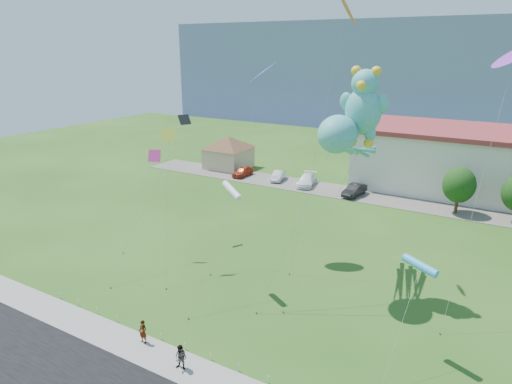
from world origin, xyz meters
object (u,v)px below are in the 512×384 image
pedestrian_left (143,332)px  parked_car_black (354,190)px  parked_car_silver (278,176)px  teddy_bear_kite (364,105)px  pavilion (228,149)px  parked_car_red (243,171)px  parked_car_white (307,180)px  pedestrian_right (181,358)px  octopus_kite (342,141)px

pedestrian_left → parked_car_black: bearing=84.1°
parked_car_silver → teddy_bear_kite: (18.97, -23.08, 13.51)m
pavilion → parked_car_red: bearing=-34.1°
pavilion → teddy_bear_kite: (29.08, -25.50, 11.20)m
parked_car_silver → pedestrian_left: bearing=-88.3°
teddy_bear_kite → parked_car_white: bearing=122.2°
pavilion → parked_car_white: pavilion is taller
pedestrian_left → pedestrian_right: (3.71, -0.75, 0.00)m
pedestrian_right → parked_car_red: pedestrian_right is taller
pedestrian_right → parked_car_red: 42.54m
parked_car_red → parked_car_black: (17.26, -0.64, 0.04)m
parked_car_black → teddy_bear_kite: size_ratio=0.26×
parked_car_silver → parked_car_black: 11.82m
pedestrian_left → octopus_kite: bearing=58.1°
pedestrian_right → parked_car_silver: bearing=101.7°
pavilion → teddy_bear_kite: 40.26m
pedestrian_right → teddy_bear_kite: teddy_bear_kite is taller
pedestrian_right → pavilion: bearing=112.3°
teddy_bear_kite → parked_car_red: bearing=137.5°
parked_car_silver → octopus_kite: octopus_kite is taller
parked_car_white → parked_car_silver: bearing=164.1°
parked_car_black → pedestrian_right: bearing=-79.7°
parked_car_silver → octopus_kite: 31.64m
pedestrian_left → parked_car_white: bearing=95.0°
pavilion → teddy_bear_kite: teddy_bear_kite is taller
parked_car_red → octopus_kite: octopus_kite is taller
octopus_kite → teddy_bear_kite: bearing=31.3°
parked_car_white → octopus_kite: 29.06m
teddy_bear_kite → octopus_kite: bearing=-148.7°
pedestrian_left → parked_car_white: pedestrian_left is taller
parked_car_white → octopus_kite: octopus_kite is taller
parked_car_silver → parked_car_white: 4.60m
parked_car_white → octopus_kite: bearing=-73.3°
pedestrian_right → octopus_kite: size_ratio=0.12×
parked_car_silver → parked_car_white: parked_car_white is taller
pedestrian_right → parked_car_white: bearing=95.6°
parked_car_white → pavilion: bearing=157.1°
pavilion → octopus_kite: octopus_kite is taller
pedestrian_left → parked_car_silver: 39.13m
octopus_kite → parked_car_black: bearing=105.0°
pavilion → parked_car_red: (4.60, -3.11, -2.27)m
pedestrian_left → parked_car_black: size_ratio=0.35×
pavilion → pedestrian_right: pavilion is taller
parked_car_black → teddy_bear_kite: bearing=-64.7°
pavilion → parked_car_silver: bearing=-13.5°
pedestrian_left → parked_car_red: pedestrian_left is taller
parked_car_red → octopus_kite: bearing=-44.6°
parked_car_black → octopus_kite: octopus_kite is taller
pedestrian_left → pedestrian_right: 3.79m
parked_car_red → teddy_bear_kite: size_ratio=0.24×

